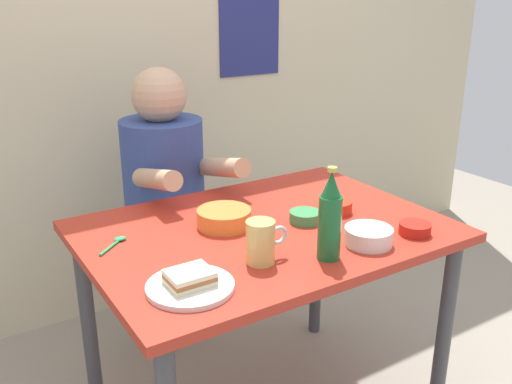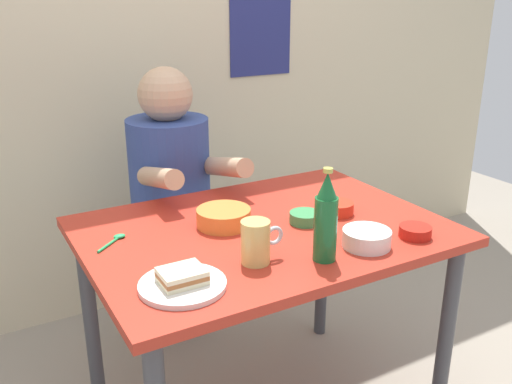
# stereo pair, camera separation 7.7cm
# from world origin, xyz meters

# --- Properties ---
(wall_back) EXTENTS (4.40, 0.09, 2.60)m
(wall_back) POSITION_xyz_m (0.00, 1.05, 1.30)
(wall_back) COLOR beige
(wall_back) RESTS_ON ground
(dining_table) EXTENTS (1.10, 0.80, 0.74)m
(dining_table) POSITION_xyz_m (0.00, 0.00, 0.65)
(dining_table) COLOR #B72D1E
(dining_table) RESTS_ON ground
(stool) EXTENTS (0.34, 0.34, 0.45)m
(stool) POSITION_xyz_m (-0.07, 0.63, 0.35)
(stool) COLOR #4C4C51
(stool) RESTS_ON ground
(person_seated) EXTENTS (0.33, 0.56, 0.72)m
(person_seated) POSITION_xyz_m (-0.07, 0.62, 0.77)
(person_seated) COLOR #33478C
(person_seated) RESTS_ON stool
(plate_orange) EXTENTS (0.22, 0.22, 0.01)m
(plate_orange) POSITION_xyz_m (-0.37, -0.23, 0.75)
(plate_orange) COLOR silver
(plate_orange) RESTS_ON dining_table
(sandwich) EXTENTS (0.11, 0.09, 0.04)m
(sandwich) POSITION_xyz_m (-0.37, -0.23, 0.77)
(sandwich) COLOR beige
(sandwich) RESTS_ON plate_orange
(beer_mug) EXTENTS (0.13, 0.08, 0.12)m
(beer_mug) POSITION_xyz_m (-0.14, -0.20, 0.80)
(beer_mug) COLOR #D1BC66
(beer_mug) RESTS_ON dining_table
(beer_bottle) EXTENTS (0.06, 0.06, 0.26)m
(beer_bottle) POSITION_xyz_m (0.03, -0.27, 0.86)
(beer_bottle) COLOR #19602D
(beer_bottle) RESTS_ON dining_table
(sauce_bowl_chili) EXTENTS (0.11, 0.11, 0.04)m
(sauce_bowl_chili) POSITION_xyz_m (0.27, -0.02, 0.76)
(sauce_bowl_chili) COLOR red
(sauce_bowl_chili) RESTS_ON dining_table
(soup_bowl_orange) EXTENTS (0.17, 0.17, 0.05)m
(soup_bowl_orange) POSITION_xyz_m (-0.10, 0.07, 0.77)
(soup_bowl_orange) COLOR orange
(soup_bowl_orange) RESTS_ON dining_table
(sambal_bowl_red) EXTENTS (0.10, 0.10, 0.03)m
(sambal_bowl_red) POSITION_xyz_m (0.36, -0.29, 0.76)
(sambal_bowl_red) COLOR #B21E14
(sambal_bowl_red) RESTS_ON dining_table
(rice_bowl_white) EXTENTS (0.14, 0.14, 0.05)m
(rice_bowl_white) POSITION_xyz_m (0.19, -0.27, 0.77)
(rice_bowl_white) COLOR silver
(rice_bowl_white) RESTS_ON dining_table
(dip_bowl_green) EXTENTS (0.10, 0.10, 0.03)m
(dip_bowl_green) POSITION_xyz_m (0.13, -0.04, 0.76)
(dip_bowl_green) COLOR #388C4C
(dip_bowl_green) RESTS_ON dining_table
(spoon) EXTENTS (0.10, 0.09, 0.01)m
(spoon) POSITION_xyz_m (-0.43, 0.12, 0.75)
(spoon) COLOR #26A559
(spoon) RESTS_ON dining_table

